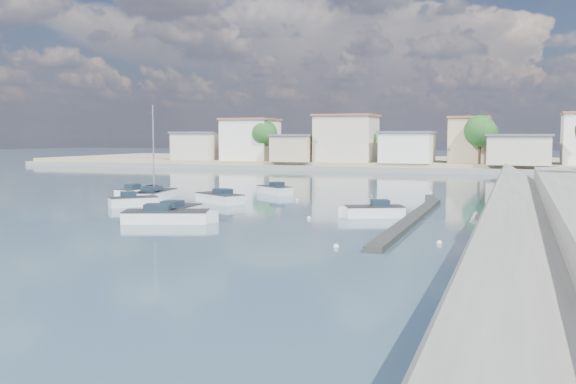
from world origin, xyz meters
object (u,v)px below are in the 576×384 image
Objects in this scene: motorboat_d at (371,212)px; motorboat_h at (171,217)px; motorboat_g at (151,195)px; motorboat_a at (177,212)px; sailboat at (156,195)px; motorboat_c at (218,198)px; motorboat_e at (137,193)px; motorboat_b at (136,202)px; motorboat_f at (273,190)px.

motorboat_d is 14.45m from motorboat_h.
motorboat_g is at bearing 126.29° from motorboat_h.
motorboat_a is at bearing -50.49° from motorboat_g.
motorboat_d is 23.08m from motorboat_g.
motorboat_c is at bearing -8.34° from sailboat.
motorboat_a is 10.53m from motorboat_c.
motorboat_e is at bearing 154.46° from sailboat.
sailboat is at bearing 106.71° from motorboat_b.
motorboat_f is at bearing 44.53° from sailboat.
motorboat_f is 0.68× the size of motorboat_h.
motorboat_a is 1.24× the size of motorboat_f.
motorboat_a and motorboat_d have the same top height.
motorboat_a is 1.17× the size of motorboat_d.
motorboat_b and motorboat_c have the same top height.
motorboat_a is at bearing -89.70° from motorboat_f.
motorboat_g is 0.81× the size of motorboat_h.
motorboat_f is at bearing 90.30° from motorboat_a.
sailboat reaches higher than motorboat_h.
motorboat_d and motorboat_h have the same top height.
motorboat_a and motorboat_b have the same top height.
motorboat_a is 0.61× the size of sailboat.
motorboat_f is at bearing 31.82° from motorboat_e.
motorboat_g is at bearing -100.88° from sailboat.
motorboat_h is (2.76, -13.07, -0.00)m from motorboat_c.
motorboat_g is (-7.15, 0.41, 0.00)m from motorboat_c.
motorboat_e and motorboat_g have the same top height.
motorboat_c is 0.83× the size of motorboat_h.
motorboat_c and motorboat_h have the same top height.
motorboat_a is 13.99m from motorboat_g.
motorboat_b is at bearing -73.29° from sailboat.
motorboat_d is at bearing -16.68° from sailboat.
motorboat_b is 0.88× the size of motorboat_f.
motorboat_c is at bearing -99.78° from motorboat_f.
motorboat_h is at bearing -55.25° from sailboat.
motorboat_d is at bearing -20.34° from motorboat_c.
motorboat_g is at bearing 164.87° from motorboat_d.
motorboat_e is at bearing 121.97° from motorboat_b.
motorboat_c and motorboat_g have the same top height.
motorboat_c is 1.13× the size of motorboat_e.
sailboat reaches higher than motorboat_d.
motorboat_h is (7.92, -7.89, 0.00)m from motorboat_b.
motorboat_h is (-12.37, -7.46, 0.00)m from motorboat_d.
motorboat_b is 0.83× the size of motorboat_d.
motorboat_a is at bearing 110.45° from motorboat_h.
motorboat_g is at bearing -35.87° from motorboat_e.
sailboat reaches higher than motorboat_c.
motorboat_b and motorboat_d have the same top height.
motorboat_b is (-6.92, 5.20, -0.00)m from motorboat_a.
motorboat_f is at bearing 92.81° from motorboat_h.
motorboat_e is 0.73× the size of motorboat_h.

